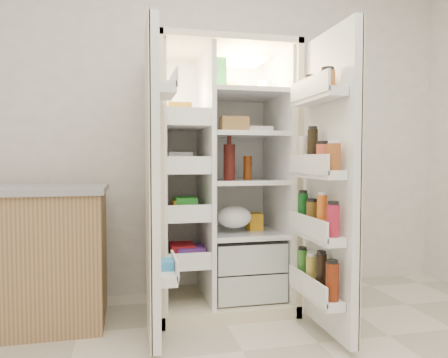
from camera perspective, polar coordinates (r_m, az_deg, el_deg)
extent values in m
cube|color=white|center=(3.33, -2.59, 8.14)|extent=(4.00, 0.02, 2.70)
cube|color=beige|center=(3.26, -1.65, 0.35)|extent=(0.92, 0.04, 1.80)
cube|color=beige|center=(2.87, -8.99, 0.00)|extent=(0.04, 0.70, 1.80)
cube|color=beige|center=(3.06, 7.67, 0.18)|extent=(0.04, 0.70, 1.80)
cube|color=beige|center=(3.03, -0.40, 16.97)|extent=(0.92, 0.70, 0.04)
cube|color=beige|center=(3.10, -0.39, -16.00)|extent=(0.92, 0.70, 0.08)
cube|color=white|center=(3.23, -1.55, 0.68)|extent=(0.84, 0.02, 1.68)
cube|color=white|center=(2.88, -8.39, 0.41)|extent=(0.02, 0.62, 1.68)
cube|color=white|center=(3.05, 7.14, 0.55)|extent=(0.02, 0.62, 1.68)
cube|color=white|center=(2.91, -2.50, 0.46)|extent=(0.03, 0.62, 1.68)
cube|color=silver|center=(3.07, 2.60, -13.34)|extent=(0.47, 0.52, 0.19)
cube|color=silver|center=(3.02, 2.60, -9.69)|extent=(0.47, 0.52, 0.19)
cube|color=#FFD18C|center=(3.10, 2.30, 15.50)|extent=(0.30, 0.30, 0.02)
cube|color=white|center=(2.97, -5.48, -10.63)|extent=(0.28, 0.58, 0.02)
cube|color=white|center=(2.91, -5.50, -4.88)|extent=(0.28, 0.58, 0.02)
cube|color=white|center=(2.89, -5.53, 1.03)|extent=(0.28, 0.58, 0.02)
cube|color=white|center=(2.90, -5.56, 6.97)|extent=(0.28, 0.58, 0.02)
cube|color=white|center=(3.02, 2.51, -7.11)|extent=(0.49, 0.58, 0.01)
cube|color=white|center=(2.98, 2.52, -0.26)|extent=(0.49, 0.58, 0.01)
cube|color=white|center=(2.98, 2.53, 5.90)|extent=(0.49, 0.58, 0.02)
cube|color=white|center=(3.01, 2.55, 11.24)|extent=(0.49, 0.58, 0.02)
cube|color=red|center=(2.96, -5.48, -9.49)|extent=(0.16, 0.20, 0.10)
cube|color=green|center=(2.91, -5.51, -3.51)|extent=(0.14, 0.18, 0.12)
cube|color=white|center=(2.89, -5.53, 1.92)|extent=(0.20, 0.22, 0.07)
cube|color=gold|center=(2.90, -5.56, 8.55)|extent=(0.15, 0.16, 0.14)
cube|color=purple|center=(2.96, -5.48, -9.59)|extent=(0.18, 0.20, 0.09)
cube|color=yellow|center=(2.91, -5.51, -3.70)|extent=(0.14, 0.18, 0.10)
cube|color=white|center=(2.89, -5.54, 2.42)|extent=(0.16, 0.16, 0.12)
sphere|color=orange|center=(2.99, 0.63, -15.02)|extent=(0.07, 0.07, 0.07)
sphere|color=orange|center=(3.04, 2.15, -14.67)|extent=(0.07, 0.07, 0.07)
sphere|color=orange|center=(3.03, 4.23, -14.73)|extent=(0.07, 0.07, 0.07)
sphere|color=orange|center=(3.13, 0.92, -14.19)|extent=(0.07, 0.07, 0.07)
sphere|color=orange|center=(3.13, 2.85, -14.16)|extent=(0.07, 0.07, 0.07)
ellipsoid|color=#3C7B29|center=(3.04, 2.50, -9.34)|extent=(0.26, 0.24, 0.11)
cylinder|color=#48130F|center=(2.90, 0.71, 2.24)|extent=(0.08, 0.08, 0.25)
cylinder|color=maroon|center=(2.98, 3.18, 1.50)|extent=(0.06, 0.06, 0.17)
cube|color=#227D35|center=(2.91, -0.53, 13.85)|extent=(0.07, 0.07, 0.22)
cylinder|color=white|center=(3.08, 5.55, 12.07)|extent=(0.11, 0.11, 0.10)
cylinder|color=gold|center=(3.13, 0.98, 11.93)|extent=(0.08, 0.08, 0.10)
cube|color=white|center=(2.97, 4.46, 6.56)|extent=(0.21, 0.09, 0.05)
cube|color=#B08246|center=(2.93, 1.38, 7.24)|extent=(0.19, 0.11, 0.12)
ellipsoid|color=white|center=(2.93, 1.38, -5.75)|extent=(0.24, 0.22, 0.15)
cube|color=orange|center=(3.05, 4.10, -5.72)|extent=(0.10, 0.12, 0.12)
cube|color=white|center=(2.32, -9.53, -0.63)|extent=(0.05, 0.40, 1.72)
cube|color=beige|center=(2.32, -10.14, -0.64)|extent=(0.01, 0.40, 1.72)
cube|color=white|center=(2.41, -7.73, -12.58)|extent=(0.09, 0.32, 0.06)
cube|color=white|center=(2.35, -7.88, 11.64)|extent=(0.09, 0.32, 0.06)
cube|color=#338CCC|center=(2.40, -7.73, -11.88)|extent=(0.07, 0.12, 0.10)
cube|color=white|center=(2.50, 14.12, -0.44)|extent=(0.05, 0.58, 1.72)
cube|color=beige|center=(2.51, 14.63, -0.43)|extent=(0.01, 0.58, 1.72)
cube|color=white|center=(2.58, 12.21, -14.81)|extent=(0.11, 0.50, 0.05)
cube|color=white|center=(2.50, 12.29, -7.35)|extent=(0.11, 0.50, 0.05)
cube|color=white|center=(2.46, 12.37, 0.69)|extent=(0.11, 0.50, 0.05)
cube|color=white|center=(2.49, 12.48, 10.65)|extent=(0.11, 0.50, 0.05)
cylinder|color=#67200B|center=(2.37, 14.35, -13.25)|extent=(0.07, 0.07, 0.20)
cylinder|color=black|center=(2.48, 12.95, -12.28)|extent=(0.06, 0.06, 0.22)
cylinder|color=gold|center=(2.60, 11.66, -12.03)|extent=(0.06, 0.06, 0.18)
cylinder|color=#367A28|center=(2.71, 10.50, -11.28)|extent=(0.06, 0.06, 0.19)
cylinder|color=#A61B30|center=(2.30, 14.45, -5.46)|extent=(0.07, 0.07, 0.17)
cylinder|color=#D76119|center=(2.42, 13.03, -4.59)|extent=(0.06, 0.06, 0.21)
cylinder|color=brown|center=(2.54, 11.74, -4.80)|extent=(0.07, 0.07, 0.16)
cylinder|color=#114D19|center=(2.65, 10.57, -4.03)|extent=(0.06, 0.06, 0.20)
cylinder|color=brown|center=(2.28, 14.55, 2.90)|extent=(0.07, 0.07, 0.14)
cylinder|color=#C34E32|center=(2.40, 13.11, 2.90)|extent=(0.07, 0.07, 0.14)
cylinder|color=black|center=(2.52, 11.82, 3.93)|extent=(0.06, 0.06, 0.23)
cylinder|color=beige|center=(2.63, 10.63, 3.34)|extent=(0.06, 0.06, 0.18)
cylinder|color=brown|center=(2.39, 13.76, 12.78)|extent=(0.08, 0.08, 0.10)
cylinder|color=#9F4C1C|center=(2.59, 11.52, 12.02)|extent=(0.08, 0.08, 0.10)
cube|color=#A57B52|center=(2.96, -27.16, -9.70)|extent=(1.15, 0.60, 0.83)
cube|color=#9A9A9F|center=(2.90, -27.34, -1.32)|extent=(1.19, 0.63, 0.04)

